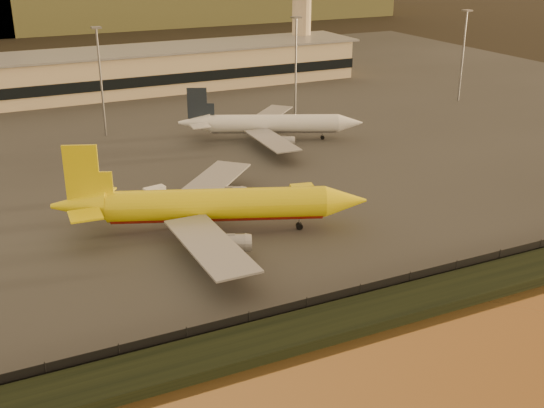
% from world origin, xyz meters
% --- Properties ---
extents(ground, '(900.00, 900.00, 0.00)m').
position_xyz_m(ground, '(0.00, 0.00, 0.00)').
color(ground, black).
rests_on(ground, ground).
extents(embankment, '(320.00, 7.00, 1.40)m').
position_xyz_m(embankment, '(0.00, -17.00, 0.70)').
color(embankment, black).
rests_on(embankment, ground).
extents(tarmac, '(320.00, 220.00, 0.20)m').
position_xyz_m(tarmac, '(0.00, 95.00, 0.10)').
color(tarmac, '#2D2D2D').
rests_on(tarmac, ground).
extents(perimeter_fence, '(300.00, 0.05, 2.20)m').
position_xyz_m(perimeter_fence, '(0.00, -13.00, 1.30)').
color(perimeter_fence, black).
rests_on(perimeter_fence, tarmac).
extents(terminal_building, '(202.00, 25.00, 12.60)m').
position_xyz_m(terminal_building, '(-14.52, 125.55, 6.25)').
color(terminal_building, '#C9AC8B').
rests_on(terminal_building, tarmac).
extents(control_tower, '(11.20, 11.20, 35.50)m').
position_xyz_m(control_tower, '(70.00, 131.00, 21.66)').
color(control_tower, '#C9AC8B').
rests_on(control_tower, tarmac).
extents(apron_light_masts, '(152.20, 12.20, 25.40)m').
position_xyz_m(apron_light_masts, '(15.00, 75.00, 15.70)').
color(apron_light_masts, slate).
rests_on(apron_light_masts, tarmac).
extents(dhl_cargo_jet, '(48.47, 45.87, 15.06)m').
position_xyz_m(dhl_cargo_jet, '(-7.51, 16.22, 4.70)').
color(dhl_cargo_jet, yellow).
rests_on(dhl_cargo_jet, tarmac).
extents(white_narrowbody_jet, '(40.72, 38.49, 12.35)m').
position_xyz_m(white_narrowbody_jet, '(24.00, 59.65, 3.89)').
color(white_narrowbody_jet, white).
rests_on(white_narrowbody_jet, tarmac).
extents(gse_vehicle_yellow, '(4.48, 2.74, 1.88)m').
position_xyz_m(gse_vehicle_yellow, '(13.55, 24.87, 1.14)').
color(gse_vehicle_yellow, yellow).
rests_on(gse_vehicle_yellow, tarmac).
extents(gse_vehicle_white, '(4.14, 2.45, 1.75)m').
position_xyz_m(gse_vehicle_white, '(-11.22, 35.88, 1.07)').
color(gse_vehicle_white, white).
rests_on(gse_vehicle_white, tarmac).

